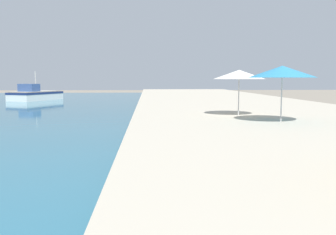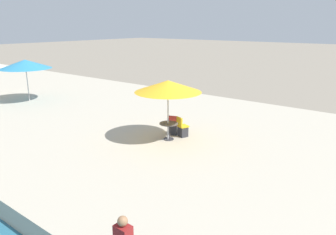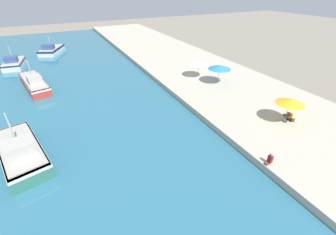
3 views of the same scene
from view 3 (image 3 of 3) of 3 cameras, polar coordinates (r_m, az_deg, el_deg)
quay_promenade at (r=43.99m, az=3.07°, el=14.04°), size 16.00×90.00×0.70m
fishing_boat_near at (r=22.75m, az=-33.30°, el=-7.24°), size 4.83×8.57×4.56m
fishing_boat_mid at (r=37.72m, az=-30.84°, el=7.54°), size 4.32×9.53×4.03m
fishing_boat_far at (r=49.91m, az=-34.52°, el=11.34°), size 3.56×6.59×3.80m
fishing_boat_distant at (r=56.47m, az=-27.50°, el=15.00°), size 5.78×7.83×3.68m
cafe_umbrella_pink at (r=25.32m, az=28.70°, el=3.54°), size 2.80×2.80×2.59m
cafe_umbrella_white at (r=32.80m, az=12.99°, el=12.38°), size 3.19×3.19×2.66m
cafe_umbrella_striped at (r=34.67m, az=7.84°, el=13.70°), size 2.91×2.91×2.55m
cafe_table at (r=26.13m, az=27.79°, el=0.05°), size 0.80×0.80×0.74m
cafe_chair_left at (r=26.85m, az=28.18°, el=0.24°), size 0.54×0.52×0.91m
cafe_chair_right at (r=26.62m, az=28.99°, el=-0.25°), size 0.54×0.52×0.91m
person_at_quay at (r=19.75m, az=24.43°, el=-9.65°), size 0.54×0.36×1.01m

